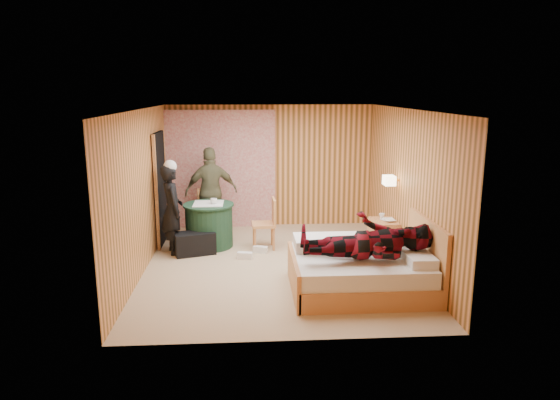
{
  "coord_description": "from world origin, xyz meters",
  "views": [
    {
      "loc": [
        -0.44,
        -7.68,
        2.8
      ],
      "look_at": [
        0.06,
        0.17,
        1.05
      ],
      "focal_mm": 32.0,
      "sensor_mm": 36.0,
      "label": 1
    }
  ],
  "objects": [
    {
      "name": "wall_lamp",
      "position": [
        1.92,
        0.45,
        1.3
      ],
      "size": [
        0.26,
        0.24,
        0.16
      ],
      "color": "gold",
      "rests_on": "wall_right"
    },
    {
      "name": "sneaker_right",
      "position": [
        -0.53,
        0.35,
        0.06
      ],
      "size": [
        0.27,
        0.15,
        0.11
      ],
      "primitive_type": "cube",
      "rotation": [
        0.0,
        0.0,
        -0.19
      ],
      "color": "white",
      "rests_on": "floor"
    },
    {
      "name": "book_upper",
      "position": [
        1.88,
        0.47,
        0.61
      ],
      "size": [
        0.16,
        0.22,
        0.02
      ],
      "primitive_type": "imported",
      "rotation": [
        0.0,
        0.0,
        0.0
      ],
      "color": "white",
      "rests_on": "nightstand"
    },
    {
      "name": "man_at_table",
      "position": [
        -1.17,
        1.84,
        0.86
      ],
      "size": [
        1.08,
        0.63,
        1.72
      ],
      "primitive_type": "imported",
      "rotation": [
        0.0,
        0.0,
        3.36
      ],
      "color": "#626141",
      "rests_on": "floor"
    },
    {
      "name": "wall_back",
      "position": [
        0.0,
        2.5,
        1.25
      ],
      "size": [
        4.2,
        0.02,
        2.5
      ],
      "primitive_type": "cube",
      "color": "#F19B5C",
      "rests_on": "floor"
    },
    {
      "name": "chair_far",
      "position": [
        -1.2,
        1.79,
        0.54
      ],
      "size": [
        0.55,
        0.55,
        0.93
      ],
      "rotation": [
        0.0,
        0.0,
        0.41
      ],
      "color": "#E4A65D",
      "rests_on": "floor"
    },
    {
      "name": "doorway",
      "position": [
        -2.06,
        1.4,
        1.02
      ],
      "size": [
        0.06,
        0.9,
        2.05
      ],
      "primitive_type": "cube",
      "color": "black",
      "rests_on": "floor"
    },
    {
      "name": "wall_left",
      "position": [
        -2.1,
        0.0,
        1.25
      ],
      "size": [
        0.02,
        5.0,
        2.5
      ],
      "primitive_type": "cube",
      "color": "#F19B5C",
      "rests_on": "floor"
    },
    {
      "name": "wall_right",
      "position": [
        2.1,
        0.0,
        1.25
      ],
      "size": [
        0.02,
        5.0,
        2.5
      ],
      "primitive_type": "cube",
      "color": "#F19B5C",
      "rests_on": "floor"
    },
    {
      "name": "man_on_bed",
      "position": [
        1.15,
        -1.32,
        0.94
      ],
      "size": [
        0.86,
        0.67,
        1.77
      ],
      "primitive_type": "imported",
      "rotation": [
        0.0,
        1.57,
        0.0
      ],
      "color": "#640913",
      "rests_on": "bed"
    },
    {
      "name": "book_lower",
      "position": [
        1.88,
        0.47,
        0.59
      ],
      "size": [
        0.26,
        0.28,
        0.02
      ],
      "primitive_type": "imported",
      "rotation": [
        0.0,
        0.0,
        0.55
      ],
      "color": "white",
      "rests_on": "nightstand"
    },
    {
      "name": "ceiling",
      "position": [
        0.0,
        0.0,
        2.5
      ],
      "size": [
        4.2,
        5.0,
        0.01
      ],
      "primitive_type": "cube",
      "color": "white",
      "rests_on": "wall_back"
    },
    {
      "name": "curtain",
      "position": [
        -1.0,
        2.43,
        1.2
      ],
      "size": [
        2.2,
        0.08,
        2.4
      ],
      "primitive_type": "cube",
      "color": "beige",
      "rests_on": "floor"
    },
    {
      "name": "sneaker_left",
      "position": [
        -0.25,
        0.67,
        0.06
      ],
      "size": [
        0.27,
        0.19,
        0.11
      ],
      "primitive_type": "cube",
      "rotation": [
        0.0,
        0.0,
        -0.39
      ],
      "color": "white",
      "rests_on": "floor"
    },
    {
      "name": "round_table",
      "position": [
        -1.17,
        1.09,
        0.41
      ],
      "size": [
        0.91,
        0.91,
        0.8
      ],
      "color": "#1E422D",
      "rests_on": "floor"
    },
    {
      "name": "nightstand",
      "position": [
        1.88,
        0.52,
        0.3
      ],
      "size": [
        0.45,
        0.6,
        0.58
      ],
      "color": "#E4A65D",
      "rests_on": "floor"
    },
    {
      "name": "bed",
      "position": [
        1.13,
        -1.09,
        0.3
      ],
      "size": [
        1.95,
        1.49,
        1.02
      ],
      "color": "#E4A65D",
      "rests_on": "floor"
    },
    {
      "name": "woman_standing",
      "position": [
        -1.77,
        0.77,
        0.78
      ],
      "size": [
        0.53,
        0.66,
        1.55
      ],
      "primitive_type": "imported",
      "rotation": [
        0.0,
        0.0,
        1.9
      ],
      "color": "black",
      "rests_on": "floor"
    },
    {
      "name": "chair_near",
      "position": [
        -0.11,
        0.92,
        0.53
      ],
      "size": [
        0.43,
        0.43,
        0.91
      ],
      "rotation": [
        0.0,
        0.0,
        -1.53
      ],
      "color": "#E4A65D",
      "rests_on": "floor"
    },
    {
      "name": "cup_table",
      "position": [
        -1.07,
        1.04,
        0.85
      ],
      "size": [
        0.16,
        0.16,
        0.1
      ],
      "primitive_type": "imported",
      "rotation": [
        0.0,
        0.0,
        -0.41
      ],
      "color": "white",
      "rests_on": "round_table"
    },
    {
      "name": "duffel_bag",
      "position": [
        -1.39,
        0.66,
        0.19
      ],
      "size": [
        0.76,
        0.55,
        0.39
      ],
      "primitive_type": "cube",
      "rotation": [
        0.0,
        0.0,
        0.3
      ],
      "color": "black",
      "rests_on": "floor"
    },
    {
      "name": "floor",
      "position": [
        0.0,
        0.0,
        0.0
      ],
      "size": [
        4.2,
        5.0,
        0.01
      ],
      "primitive_type": "cube",
      "color": "tan",
      "rests_on": "ground"
    },
    {
      "name": "cup_nightstand",
      "position": [
        1.88,
        0.65,
        0.63
      ],
      "size": [
        0.11,
        0.11,
        0.09
      ],
      "primitive_type": "imported",
      "rotation": [
        0.0,
        0.0,
        0.15
      ],
      "color": "white",
      "rests_on": "nightstand"
    }
  ]
}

